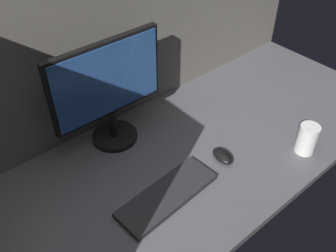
# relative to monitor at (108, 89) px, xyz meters

# --- Properties ---
(ground_plane) EXTENTS (1.80, 0.80, 0.03)m
(ground_plane) POSITION_rel_monitor_xyz_m (0.24, -0.25, -0.25)
(ground_plane) COLOR #515156
(cubicle_wall_back) EXTENTS (1.80, 0.05, 0.76)m
(cubicle_wall_back) POSITION_rel_monitor_xyz_m (0.24, 0.12, 0.15)
(cubicle_wall_back) COLOR slate
(cubicle_wall_back) RESTS_ON ground_plane
(monitor) EXTENTS (0.45, 0.18, 0.42)m
(monitor) POSITION_rel_monitor_xyz_m (0.00, 0.00, 0.00)
(monitor) COLOR black
(monitor) RESTS_ON ground_plane
(keyboard) EXTENTS (0.38, 0.16, 0.02)m
(keyboard) POSITION_rel_monitor_xyz_m (-0.04, -0.37, -0.23)
(keyboard) COLOR #262628
(keyboard) RESTS_ON ground_plane
(mouse) EXTENTS (0.07, 0.10, 0.03)m
(mouse) POSITION_rel_monitor_xyz_m (0.24, -0.37, -0.22)
(mouse) COLOR black
(mouse) RESTS_ON ground_plane
(mug_ceramic_white) EXTENTS (0.11, 0.07, 0.12)m
(mug_ceramic_white) POSITION_rel_monitor_xyz_m (0.52, -0.54, -0.18)
(mug_ceramic_white) COLOR white
(mug_ceramic_white) RESTS_ON ground_plane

